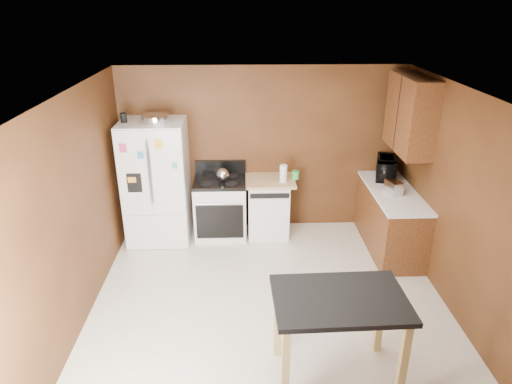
{
  "coord_description": "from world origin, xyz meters",
  "views": [
    {
      "loc": [
        -0.31,
        -4.31,
        3.38
      ],
      "look_at": [
        -0.14,
        0.85,
        1.16
      ],
      "focal_mm": 32.0,
      "sensor_mm": 36.0,
      "label": 1
    }
  ],
  "objects_px": {
    "paper_towel": "(283,173)",
    "island": "(339,310)",
    "green_canister": "(295,175)",
    "gas_range": "(221,207)",
    "refrigerator": "(157,182)",
    "toaster": "(394,187)",
    "kettle": "(223,175)",
    "roasting_pan": "(156,118)",
    "pen_cup": "(124,118)",
    "microwave": "(386,169)",
    "dishwasher": "(268,206)"
  },
  "relations": [
    {
      "from": "paper_towel",
      "to": "island",
      "type": "xyz_separation_m",
      "value": [
        0.26,
        -2.83,
        -0.25
      ]
    },
    {
      "from": "green_canister",
      "to": "island",
      "type": "bearing_deg",
      "value": -88.55
    },
    {
      "from": "gas_range",
      "to": "island",
      "type": "height_order",
      "value": "gas_range"
    },
    {
      "from": "green_canister",
      "to": "refrigerator",
      "type": "relative_size",
      "value": 0.07
    },
    {
      "from": "toaster",
      "to": "kettle",
      "type": "bearing_deg",
      "value": 151.37
    },
    {
      "from": "gas_range",
      "to": "island",
      "type": "distance_m",
      "value": 3.14
    },
    {
      "from": "roasting_pan",
      "to": "gas_range",
      "type": "height_order",
      "value": "roasting_pan"
    },
    {
      "from": "pen_cup",
      "to": "refrigerator",
      "type": "bearing_deg",
      "value": 5.78
    },
    {
      "from": "pen_cup",
      "to": "island",
      "type": "relative_size",
      "value": 0.11
    },
    {
      "from": "pen_cup",
      "to": "kettle",
      "type": "xyz_separation_m",
      "value": [
        1.32,
        0.06,
        -0.87
      ]
    },
    {
      "from": "kettle",
      "to": "island",
      "type": "distance_m",
      "value": 3.08
    },
    {
      "from": "pen_cup",
      "to": "paper_towel",
      "type": "distance_m",
      "value": 2.36
    },
    {
      "from": "pen_cup",
      "to": "refrigerator",
      "type": "distance_m",
      "value": 1.03
    },
    {
      "from": "paper_towel",
      "to": "pen_cup",
      "type": "bearing_deg",
      "value": -179.11
    },
    {
      "from": "pen_cup",
      "to": "toaster",
      "type": "relative_size",
      "value": 0.53
    },
    {
      "from": "roasting_pan",
      "to": "refrigerator",
      "type": "distance_m",
      "value": 0.95
    },
    {
      "from": "island",
      "to": "paper_towel",
      "type": "bearing_deg",
      "value": 95.32
    },
    {
      "from": "toaster",
      "to": "pen_cup",
      "type": "bearing_deg",
      "value": 156.74
    },
    {
      "from": "pen_cup",
      "to": "toaster",
      "type": "distance_m",
      "value": 3.79
    },
    {
      "from": "microwave",
      "to": "island",
      "type": "height_order",
      "value": "microwave"
    },
    {
      "from": "paper_towel",
      "to": "microwave",
      "type": "bearing_deg",
      "value": 2.84
    },
    {
      "from": "toaster",
      "to": "dishwasher",
      "type": "height_order",
      "value": "toaster"
    },
    {
      "from": "microwave",
      "to": "refrigerator",
      "type": "height_order",
      "value": "refrigerator"
    },
    {
      "from": "roasting_pan",
      "to": "toaster",
      "type": "xyz_separation_m",
      "value": [
        3.24,
        -0.5,
        -0.86
      ]
    },
    {
      "from": "roasting_pan",
      "to": "paper_towel",
      "type": "height_order",
      "value": "roasting_pan"
    },
    {
      "from": "dishwasher",
      "to": "green_canister",
      "type": "bearing_deg",
      "value": 1.9
    },
    {
      "from": "dishwasher",
      "to": "kettle",
      "type": "bearing_deg",
      "value": -174.39
    },
    {
      "from": "microwave",
      "to": "gas_range",
      "type": "relative_size",
      "value": 0.46
    },
    {
      "from": "paper_towel",
      "to": "microwave",
      "type": "xyz_separation_m",
      "value": [
        1.53,
        0.08,
        0.02
      ]
    },
    {
      "from": "roasting_pan",
      "to": "island",
      "type": "xyz_separation_m",
      "value": [
        2.04,
        -2.81,
        -1.08
      ]
    },
    {
      "from": "paper_towel",
      "to": "toaster",
      "type": "bearing_deg",
      "value": -19.29
    },
    {
      "from": "roasting_pan",
      "to": "gas_range",
      "type": "xyz_separation_m",
      "value": [
        0.84,
        0.08,
        -1.39
      ]
    },
    {
      "from": "kettle",
      "to": "green_canister",
      "type": "relative_size",
      "value": 1.59
    },
    {
      "from": "kettle",
      "to": "gas_range",
      "type": "relative_size",
      "value": 0.17
    },
    {
      "from": "island",
      "to": "microwave",
      "type": "bearing_deg",
      "value": 66.5
    },
    {
      "from": "pen_cup",
      "to": "dishwasher",
      "type": "distance_m",
      "value": 2.44
    },
    {
      "from": "kettle",
      "to": "gas_range",
      "type": "height_order",
      "value": "gas_range"
    },
    {
      "from": "microwave",
      "to": "dishwasher",
      "type": "xyz_separation_m",
      "value": [
        -1.74,
        0.01,
        -0.59
      ]
    },
    {
      "from": "gas_range",
      "to": "dishwasher",
      "type": "distance_m",
      "value": 0.72
    },
    {
      "from": "green_canister",
      "to": "gas_range",
      "type": "height_order",
      "value": "gas_range"
    },
    {
      "from": "microwave",
      "to": "dishwasher",
      "type": "distance_m",
      "value": 1.83
    },
    {
      "from": "kettle",
      "to": "refrigerator",
      "type": "bearing_deg",
      "value": -178.86
    },
    {
      "from": "microwave",
      "to": "paper_towel",
      "type": "bearing_deg",
      "value": 108.65
    },
    {
      "from": "roasting_pan",
      "to": "pen_cup",
      "type": "height_order",
      "value": "pen_cup"
    },
    {
      "from": "microwave",
      "to": "gas_range",
      "type": "height_order",
      "value": "microwave"
    },
    {
      "from": "gas_range",
      "to": "dishwasher",
      "type": "xyz_separation_m",
      "value": [
        0.72,
        0.02,
        -0.01
      ]
    },
    {
      "from": "roasting_pan",
      "to": "microwave",
      "type": "bearing_deg",
      "value": 1.53
    },
    {
      "from": "roasting_pan",
      "to": "kettle",
      "type": "height_order",
      "value": "roasting_pan"
    },
    {
      "from": "roasting_pan",
      "to": "dishwasher",
      "type": "bearing_deg",
      "value": 3.65
    },
    {
      "from": "green_canister",
      "to": "refrigerator",
      "type": "distance_m",
      "value": 2.03
    }
  ]
}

